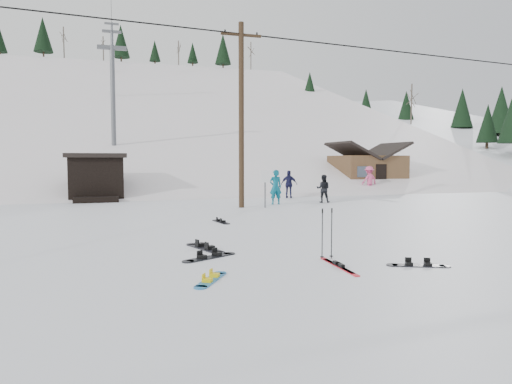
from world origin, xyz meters
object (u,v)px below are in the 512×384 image
object	(u,v)px
cabin	(367,171)
hero_skis	(339,266)
utility_pole	(241,112)
hero_snowboard	(211,279)

from	to	relation	value
cabin	hero_skis	size ratio (longest dim) A/B	2.98
utility_pole	hero_skis	xyz separation A→B (m)	(-1.31, -12.81, -4.65)
utility_pole	cabin	xyz separation A→B (m)	(13.00, 10.00, -3.20)
hero_snowboard	hero_skis	size ratio (longest dim) A/B	0.66
utility_pole	hero_skis	size ratio (longest dim) A/B	4.98
hero_skis	utility_pole	bearing A→B (deg)	86.51
utility_pole	hero_skis	world-z (taller)	utility_pole
cabin	hero_snowboard	size ratio (longest dim) A/B	4.52
utility_pole	cabin	size ratio (longest dim) A/B	1.67
utility_pole	hero_skis	distance (m)	13.69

